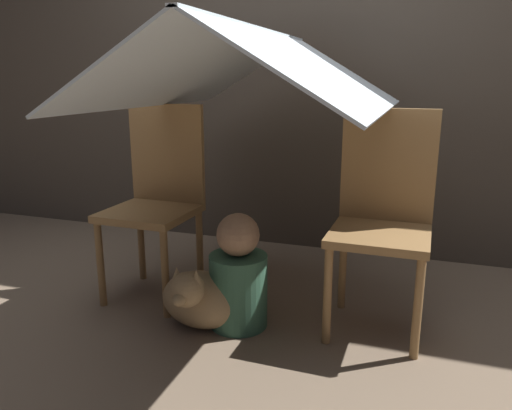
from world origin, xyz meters
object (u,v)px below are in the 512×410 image
(chair_right, at_px, (383,212))
(dog, at_px, (200,298))
(person_front, at_px, (238,278))
(chair_left, at_px, (158,193))

(chair_right, distance_m, dog, 0.90)
(chair_right, relative_size, dog, 2.59)
(chair_right, distance_m, person_front, 0.71)
(person_front, distance_m, dog, 0.20)
(chair_left, distance_m, person_front, 0.65)
(chair_right, bearing_deg, chair_left, -179.08)
(chair_left, xyz_separation_m, dog, (0.38, -0.32, -0.38))
(chair_left, xyz_separation_m, chair_right, (1.13, 0.00, 0.00))
(chair_left, distance_m, dog, 0.63)
(chair_left, xyz_separation_m, person_front, (0.53, -0.23, -0.30))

